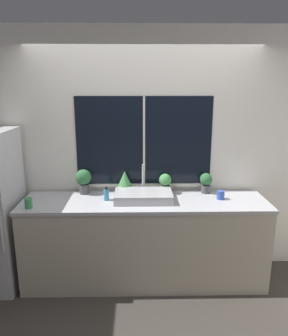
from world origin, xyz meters
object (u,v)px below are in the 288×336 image
Objects in this scene: sink at (143,196)px; potted_plant_far_left at (84,179)px; soap_bottle at (106,195)px; mug_green at (28,203)px; potted_plant_center_left at (125,181)px; potted_plant_center_right at (165,183)px; mug_blue at (221,195)px; potted_plant_far_right at (206,182)px.

sink reaches higher than potted_plant_far_left.
sink is at bearing -18.97° from potted_plant_far_left.
mug_green is at bearing -163.87° from soap_bottle.
mug_green is (-0.92, -0.43, -0.09)m from potted_plant_center_left.
mug_blue is at bearing -20.21° from potted_plant_center_right.
potted_plant_center_left is at bearing 180.00° from potted_plant_center_right.
potted_plant_center_left reaches higher than soap_bottle.
potted_plant_center_right is 1.44m from mug_green.
potted_plant_far_right is at bearing 11.36° from soap_bottle.
potted_plant_center_right is 2.45× the size of mug_blue.
potted_plant_center_left is 1.74× the size of soap_bottle.
mug_green is (-1.94, -0.22, 0.01)m from mug_blue.
soap_bottle is 1.62× the size of mug_blue.
soap_bottle reaches higher than mug_green.
potted_plant_far_left is 0.45m from potted_plant_center_left.
potted_plant_center_right is 0.67m from soap_bottle.
potted_plant_far_right is at bearing 13.32° from mug_green.
potted_plant_far_right is (0.90, -0.00, -0.01)m from potted_plant_center_left.
soap_bottle is at bearing -39.29° from potted_plant_far_left.
soap_bottle is (-0.19, -0.22, -0.08)m from potted_plant_center_left.
potted_plant_far_right is at bearing 0.00° from potted_plant_far_left.
soap_bottle is (-0.39, 0.01, 0.01)m from sink.
potted_plant_center_right is at bearing 19.04° from soap_bottle.
potted_plant_far_left is 1.35m from potted_plant_far_right.
soap_bottle is 0.77m from mug_green.
potted_plant_center_left is 1.02m from mug_green.
sink is 2.36× the size of potted_plant_center_left.
potted_plant_center_left is 2.41× the size of mug_green.
potted_plant_center_left is at bearing 0.00° from potted_plant_far_left.
potted_plant_center_right is 0.98× the size of potted_plant_far_right.
potted_plant_center_left is 1.12× the size of potted_plant_far_right.
potted_plant_far_left is at bearing 161.03° from sink.
potted_plant_far_right is at bearing 17.81° from sink.
sink is 0.74m from potted_plant_far_right.
mug_blue is (0.12, -0.21, -0.08)m from potted_plant_far_right.
soap_bottle is 1.20m from mug_blue.
potted_plant_center_right reaches higher than mug_green.
mug_blue is (1.46, -0.21, -0.12)m from potted_plant_far_left.
sink is 0.70m from potted_plant_far_left.
mug_blue is at bearing 1.03° from sink.
potted_plant_far_left reaches higher than potted_plant_center_right.
potted_plant_center_right is 2.10× the size of mug_green.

